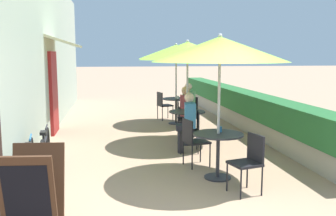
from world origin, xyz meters
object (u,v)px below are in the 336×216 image
Objects in this scene: seated_patron_far_left at (187,104)px; coffee_cup_mid at (194,109)px; patio_table_mid at (187,120)px; cafe_chair_near_right at (193,139)px; cafe_chair_far_left at (191,109)px; cafe_chair_near_left at (249,159)px; seated_patron_mid_left at (187,120)px; patio_umbrella_near at (220,49)px; cafe_chair_mid_right at (182,116)px; bicycle_leaning at (30,164)px; bicycle_second at (45,149)px; patio_table_near at (218,145)px; coffee_cup_near at (220,129)px; cafe_chair_far_right at (163,103)px; patio_table_far at (176,105)px; cafe_chair_mid_left at (193,128)px; patio_umbrella_far at (176,52)px; coffee_cup_far at (178,97)px; patio_umbrella_mid at (188,51)px; seated_patron_mid_right at (187,109)px; menu_board at (33,193)px.

coffee_cup_mid is at bearing 156.29° from seated_patron_far_left.
patio_table_mid is 1.82m from seated_patron_far_left.
cafe_chair_near_right is 3.62m from cafe_chair_far_left.
seated_patron_mid_left is at bearing -4.73° from cafe_chair_near_left.
patio_umbrella_near is at bearing -93.16° from coffee_cup_mid.
cafe_chair_mid_right is at bearing 98.05° from coffee_cup_mid.
bicycle_leaning is 1.00× the size of bicycle_second.
patio_table_near is 3.11m from bicycle_second.
cafe_chair_far_left is at bearing 84.49° from coffee_cup_near.
cafe_chair_near_right is at bearing 110.47° from patio_table_near.
patio_table_far is at bearing 5.82° from cafe_chair_far_right.
coffee_cup_mid is at bearing 86.84° from patio_table_near.
cafe_chair_mid_left is 3.26m from patio_table_far.
cafe_chair_near_right reaches higher than coffee_cup_near.
patio_umbrella_far is at bearing 5.82° from cafe_chair_far_right.
bicycle_leaning is (-2.71, -0.56, -0.18)m from cafe_chair_near_right.
seated_patron_mid_left reaches higher than cafe_chair_near_left.
patio_umbrella_far is 2.70× the size of cafe_chair_far_right.
cafe_chair_far_right is 0.51× the size of bicycle_second.
bicycle_leaning is at bearing -124.21° from coffee_cup_far.
patio_umbrella_mid is at bearing 170.32° from coffee_cup_mid.
patio_umbrella_far is (0.04, 1.77, 1.41)m from seated_patron_mid_right.
patio_table_mid is 0.82× the size of menu_board.
patio_table_near is 5.19m from patio_umbrella_far.
cafe_chair_near_right is 0.51× the size of bicycle_leaning.
patio_umbrella_near is (-0.00, 0.00, 1.54)m from patio_table_near.
cafe_chair_mid_right is at bearing 30.30° from bicycle_second.
cafe_chair_mid_right is at bearing -94.84° from patio_umbrella_far.
bicycle_leaning reaches higher than bicycle_second.
coffee_cup_far is at bearing 84.82° from patio_table_mid.
bicycle_leaning is (-2.86, -5.50, -0.18)m from cafe_chair_far_right.
coffee_cup_mid is 0.10× the size of cafe_chair_far_right.
patio_table_mid is 9.10× the size of coffee_cup_mid.
coffee_cup_mid is 1.82m from seated_patron_far_left.
patio_umbrella_far is at bearing 47.67° from bicycle_leaning.
patio_umbrella_near is 5.86m from cafe_chair_far_right.
cafe_chair_far_right is at bearing -168.15° from cafe_chair_mid_right.
patio_table_near is 3.20m from cafe_chair_mid_right.
patio_umbrella_far is at bearing 89.14° from coffee_cup_mid.
menu_board is (-2.61, -4.79, -0.02)m from cafe_chair_mid_right.
coffee_cup_far is at bearing -173.86° from seated_patron_mid_right.
patio_table_far is 0.75m from cafe_chair_far_right.
patio_table_near is 0.48× the size of bicycle_second.
seated_patron_far_left is at bearing 85.21° from patio_umbrella_near.
seated_patron_far_left is at bearing 1.57° from cafe_chair_far_right.
bicycle_leaning is (-3.18, -4.68, -0.46)m from coffee_cup_far.
cafe_chair_near_right is 3.27m from menu_board.
cafe_chair_near_left is 3.14m from coffee_cup_mid.
patio_umbrella_near is 5.19m from patio_table_far.
bicycle_second is (-2.79, -4.55, -0.19)m from cafe_chair_far_right.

